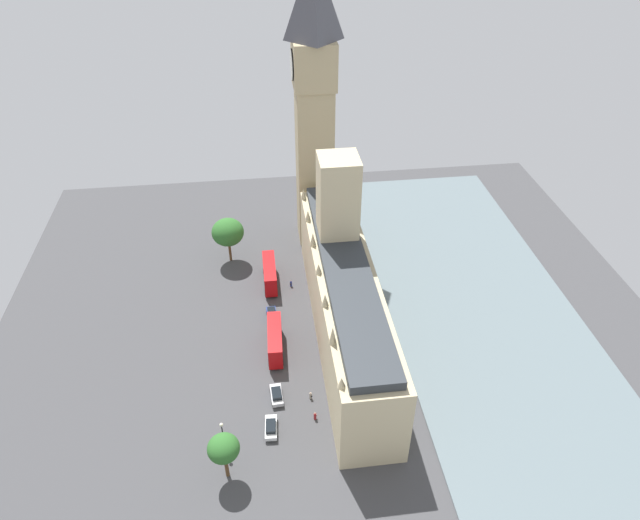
{
  "coord_description": "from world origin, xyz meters",
  "views": [
    {
      "loc": [
        12.01,
        75.71,
        74.66
      ],
      "look_at": [
        1.0,
        -11.83,
        9.04
      ],
      "focal_mm": 31.67,
      "sensor_mm": 36.0,
      "label": 1
    }
  ],
  "objects_px": {
    "car_blue_under_trees": "(272,315)",
    "plane_tree_by_river_gate": "(228,232)",
    "parliament_building": "(344,292)",
    "clock_tower": "(314,106)",
    "double_decker_bus_opposite_hall": "(275,340)",
    "plane_tree_trailing": "(224,449)",
    "pedestrian_corner": "(291,284)",
    "car_silver_kerbside": "(277,395)",
    "double_decker_bus_leading": "(270,273)",
    "car_white_near_tower": "(271,427)",
    "street_lamp_slot_10": "(222,431)",
    "pedestrian_midblock": "(311,396)",
    "pedestrian_far_end": "(315,416)"
  },
  "relations": [
    {
      "from": "car_blue_under_trees",
      "to": "plane_tree_by_river_gate",
      "type": "relative_size",
      "value": 0.46
    },
    {
      "from": "parliament_building",
      "to": "plane_tree_by_river_gate",
      "type": "relative_size",
      "value": 5.45
    },
    {
      "from": "clock_tower",
      "to": "plane_tree_by_river_gate",
      "type": "bearing_deg",
      "value": 20.59
    },
    {
      "from": "double_decker_bus_opposite_hall",
      "to": "plane_tree_trailing",
      "type": "height_order",
      "value": "plane_tree_trailing"
    },
    {
      "from": "clock_tower",
      "to": "pedestrian_corner",
      "type": "distance_m",
      "value": 36.66
    },
    {
      "from": "parliament_building",
      "to": "car_silver_kerbside",
      "type": "xyz_separation_m",
      "value": [
        13.46,
        15.08,
        -8.37
      ]
    },
    {
      "from": "double_decker_bus_leading",
      "to": "car_white_near_tower",
      "type": "bearing_deg",
      "value": 86.89
    },
    {
      "from": "street_lamp_slot_10",
      "to": "pedestrian_midblock",
      "type": "bearing_deg",
      "value": -150.7
    },
    {
      "from": "plane_tree_by_river_gate",
      "to": "double_decker_bus_leading",
      "type": "bearing_deg",
      "value": 131.46
    },
    {
      "from": "clock_tower",
      "to": "street_lamp_slot_10",
      "type": "height_order",
      "value": "clock_tower"
    },
    {
      "from": "pedestrian_far_end",
      "to": "plane_tree_trailing",
      "type": "relative_size",
      "value": 0.18
    },
    {
      "from": "clock_tower",
      "to": "plane_tree_trailing",
      "type": "bearing_deg",
      "value": 71.73
    },
    {
      "from": "pedestrian_corner",
      "to": "pedestrian_midblock",
      "type": "distance_m",
      "value": 29.89
    },
    {
      "from": "double_decker_bus_leading",
      "to": "pedestrian_far_end",
      "type": "height_order",
      "value": "double_decker_bus_leading"
    },
    {
      "from": "car_blue_under_trees",
      "to": "car_silver_kerbside",
      "type": "height_order",
      "value": "same"
    },
    {
      "from": "car_silver_kerbside",
      "to": "double_decker_bus_opposite_hall",
      "type": "bearing_deg",
      "value": 84.39
    },
    {
      "from": "car_blue_under_trees",
      "to": "pedestrian_corner",
      "type": "xyz_separation_m",
      "value": [
        -4.5,
        -9.39,
        -0.22
      ]
    },
    {
      "from": "clock_tower",
      "to": "double_decker_bus_opposite_hall",
      "type": "xyz_separation_m",
      "value": [
        11.53,
        36.3,
        -29.01
      ]
    },
    {
      "from": "parliament_building",
      "to": "double_decker_bus_opposite_hall",
      "type": "relative_size",
      "value": 5.31
    },
    {
      "from": "car_silver_kerbside",
      "to": "pedestrian_corner",
      "type": "height_order",
      "value": "car_silver_kerbside"
    },
    {
      "from": "clock_tower",
      "to": "car_blue_under_trees",
      "type": "xyz_separation_m",
      "value": [
        11.69,
        27.65,
        -30.75
      ]
    },
    {
      "from": "car_white_near_tower",
      "to": "plane_tree_by_river_gate",
      "type": "distance_m",
      "value": 47.28
    },
    {
      "from": "pedestrian_midblock",
      "to": "plane_tree_trailing",
      "type": "distance_m",
      "value": 19.41
    },
    {
      "from": "parliament_building",
      "to": "pedestrian_far_end",
      "type": "relative_size",
      "value": 36.87
    },
    {
      "from": "double_decker_bus_opposite_hall",
      "to": "pedestrian_far_end",
      "type": "distance_m",
      "value": 17.05
    },
    {
      "from": "clock_tower",
      "to": "pedestrian_midblock",
      "type": "relative_size",
      "value": 40.89
    },
    {
      "from": "double_decker_bus_opposite_hall",
      "to": "clock_tower",
      "type": "bearing_deg",
      "value": -105.52
    },
    {
      "from": "pedestrian_corner",
      "to": "street_lamp_slot_10",
      "type": "relative_size",
      "value": 0.25
    },
    {
      "from": "pedestrian_far_end",
      "to": "double_decker_bus_opposite_hall",
      "type": "bearing_deg",
      "value": 156.06
    },
    {
      "from": "pedestrian_far_end",
      "to": "street_lamp_slot_10",
      "type": "bearing_deg",
      "value": -117.94
    },
    {
      "from": "double_decker_bus_opposite_hall",
      "to": "plane_tree_trailing",
      "type": "distance_m",
      "value": 26.14
    },
    {
      "from": "pedestrian_midblock",
      "to": "street_lamp_slot_10",
      "type": "xyz_separation_m",
      "value": [
        14.08,
        7.9,
        3.52
      ]
    },
    {
      "from": "plane_tree_by_river_gate",
      "to": "pedestrian_corner",
      "type": "bearing_deg",
      "value": 138.91
    },
    {
      "from": "pedestrian_corner",
      "to": "street_lamp_slot_10",
      "type": "xyz_separation_m",
      "value": [
        13.31,
        37.79,
        3.52
      ]
    },
    {
      "from": "clock_tower",
      "to": "double_decker_bus_opposite_hall",
      "type": "relative_size",
      "value": 5.77
    },
    {
      "from": "double_decker_bus_leading",
      "to": "pedestrian_midblock",
      "type": "height_order",
      "value": "double_decker_bus_leading"
    },
    {
      "from": "double_decker_bus_opposite_hall",
      "to": "pedestrian_midblock",
      "type": "distance_m",
      "value": 13.05
    },
    {
      "from": "car_blue_under_trees",
      "to": "car_white_near_tower",
      "type": "xyz_separation_m",
      "value": [
        1.62,
        26.14,
        -0.0
      ]
    },
    {
      "from": "clock_tower",
      "to": "street_lamp_slot_10",
      "type": "relative_size",
      "value": 10.26
    },
    {
      "from": "double_decker_bus_opposite_hall",
      "to": "plane_tree_by_river_gate",
      "type": "height_order",
      "value": "plane_tree_by_river_gate"
    },
    {
      "from": "street_lamp_slot_10",
      "to": "clock_tower",
      "type": "bearing_deg",
      "value": -110.09
    },
    {
      "from": "clock_tower",
      "to": "double_decker_bus_opposite_hall",
      "type": "bearing_deg",
      "value": 72.37
    },
    {
      "from": "car_white_near_tower",
      "to": "street_lamp_slot_10",
      "type": "relative_size",
      "value": 0.76
    },
    {
      "from": "street_lamp_slot_10",
      "to": "car_blue_under_trees",
      "type": "bearing_deg",
      "value": -107.24
    },
    {
      "from": "pedestrian_corner",
      "to": "car_silver_kerbside",
      "type": "bearing_deg",
      "value": 100.98
    },
    {
      "from": "car_blue_under_trees",
      "to": "plane_tree_trailing",
      "type": "height_order",
      "value": "plane_tree_trailing"
    },
    {
      "from": "pedestrian_midblock",
      "to": "plane_tree_trailing",
      "type": "bearing_deg",
      "value": 9.29
    },
    {
      "from": "pedestrian_corner",
      "to": "clock_tower",
      "type": "bearing_deg",
      "value": -91.07
    },
    {
      "from": "double_decker_bus_opposite_hall",
      "to": "pedestrian_far_end",
      "type": "xyz_separation_m",
      "value": [
        -5.35,
        16.07,
        -1.95
      ]
    },
    {
      "from": "car_blue_under_trees",
      "to": "double_decker_bus_opposite_hall",
      "type": "xyz_separation_m",
      "value": [
        -0.16,
        8.65,
        1.74
      ]
    }
  ]
}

